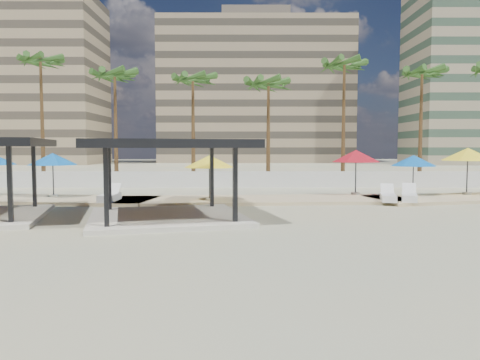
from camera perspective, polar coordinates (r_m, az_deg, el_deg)
The scene contains 20 objects.
ground at distance 19.00m, azimuth -2.16°, elevation -5.08°, with size 200.00×200.00×0.00m, color tan.
promenade at distance 26.61m, azimuth 2.73°, elevation -2.34°, with size 44.45×7.97×0.24m.
boundary_wall at distance 34.84m, azimuth -1.24°, elevation 0.05°, with size 56.00×0.30×1.20m, color silver.
building_west at distance 97.45m, azimuth -26.61°, elevation 10.81°, with size 34.00×16.00×32.40m.
building_mid at distance 97.46m, azimuth 1.85°, elevation 10.64°, with size 38.00×16.00×30.40m.
pavilion_central at distance 19.56m, azimuth -8.94°, elevation 0.93°, with size 7.88×7.88×3.30m.
umbrella_b at distance 24.77m, azimuth -3.75°, elevation 2.25°, with size 2.77×2.77×2.40m.
umbrella_c at distance 28.82m, azimuth 13.96°, elevation 2.84°, with size 3.37×3.37×2.67m.
umbrella_d at distance 29.32m, azimuth 20.40°, elevation 2.21°, with size 2.91×2.91×2.36m.
umbrella_e at distance 31.13m, azimuth 26.02°, elevation 2.82°, with size 3.32×3.32×2.79m.
umbrella_f at distance 28.67m, azimuth -21.87°, elevation 2.36°, with size 3.19×3.19×2.49m.
lounger_a at distance 25.67m, azimuth -15.60°, elevation -1.98°, with size 0.75×2.27×0.86m.
lounger_b at distance 26.33m, azimuth 19.93°, elevation -1.93°, with size 1.42×2.39×0.86m.
lounger_c at distance 25.97m, azimuth 17.61°, elevation -1.97°, with size 1.19×2.31×0.83m.
palm_b at distance 41.10m, azimuth -23.14°, elevation 12.65°, with size 3.00×3.00×10.66m.
palm_c at distance 38.46m, azimuth -15.02°, elevation 11.71°, with size 3.00×3.00×9.41m.
palm_d at distance 38.17m, azimuth -5.77°, elevation 11.62°, with size 3.00×3.00×9.23m.
palm_e at distance 37.51m, azimuth 3.49°, elevation 11.14°, with size 3.00×3.00×8.80m.
palm_f at distance 38.75m, azimuth 12.60°, elevation 12.91°, with size 3.00×3.00×10.29m.
palm_g at distance 40.00m, azimuth 21.31°, elevation 11.55°, with size 3.00×3.00×9.63m.
Camera 1 is at (0.67, -18.75, 3.00)m, focal length 35.00 mm.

